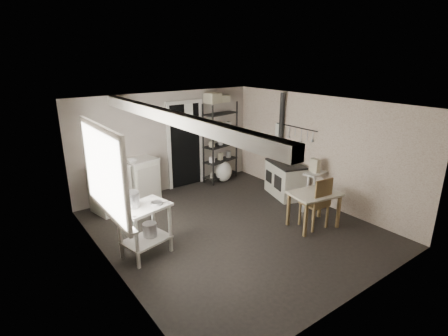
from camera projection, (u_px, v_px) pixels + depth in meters
floor at (233, 228)px, 6.52m from camera, size 5.00×5.00×0.00m
ceiling at (235, 104)px, 5.81m from camera, size 5.00×5.00×0.00m
wall_back at (168, 142)px, 8.08m from camera, size 4.50×0.02×2.30m
wall_front at (360, 221)px, 4.25m from camera, size 4.50×0.02×2.30m
wall_left at (108, 199)px, 4.90m from camera, size 0.02×5.00×2.30m
wall_right at (317, 150)px, 7.43m from camera, size 0.02×5.00×2.30m
window at (103, 172)px, 4.96m from camera, size 0.12×1.76×1.28m
doorway at (186, 146)px, 8.36m from camera, size 0.96×0.10×2.08m
ceiling_beam at (171, 117)px, 5.16m from camera, size 0.18×5.00×0.18m
wallpaper_panel at (317, 150)px, 7.43m from camera, size 0.01×5.00×2.30m
utensil_rail at (295, 127)px, 7.73m from camera, size 0.06×1.20×0.44m
prep_table at (146, 232)px, 5.54m from camera, size 0.85×0.69×0.86m
stockpot at (130, 202)px, 5.34m from camera, size 0.30×0.30×0.31m
saucepan at (157, 205)px, 5.45m from camera, size 0.24×0.24×0.10m
bucket at (150, 230)px, 5.63m from camera, size 0.27×0.27×0.25m
base_cabinets at (126, 185)px, 7.37m from camera, size 1.56×0.91×0.96m
mixing_bowl at (132, 163)px, 7.23m from camera, size 0.30×0.30×0.07m
counter_cup at (110, 166)px, 6.96m from camera, size 0.15×0.15×0.10m
shelf_rack at (220, 144)px, 8.76m from camera, size 0.99×0.56×1.98m
shelf_jar at (208, 129)px, 8.48m from camera, size 0.09×0.09×0.19m
storage_box_a at (213, 102)px, 8.34m from camera, size 0.40×0.36×0.24m
storage_box_b at (224, 101)px, 8.56m from camera, size 0.27×0.25×0.16m
stove at (285, 177)px, 7.91m from camera, size 0.81×1.11×0.78m
stovepipe at (281, 123)px, 8.00m from camera, size 0.10×0.10×1.30m
side_ledge at (314, 188)px, 7.31m from camera, size 0.53×0.33×0.77m
oats_box at (315, 161)px, 7.14m from camera, size 0.12×0.19×0.29m
work_table at (313, 208)px, 6.48m from camera, size 0.98×0.76×0.68m
table_cup at (327, 184)px, 6.44m from camera, size 0.12×0.12×0.09m
chair at (314, 202)px, 6.45m from camera, size 0.45×0.47×1.00m
flour_sack at (224, 172)px, 8.85m from camera, size 0.53×0.49×0.53m
floor_crock at (303, 208)px, 7.19m from camera, size 0.16×0.16×0.17m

